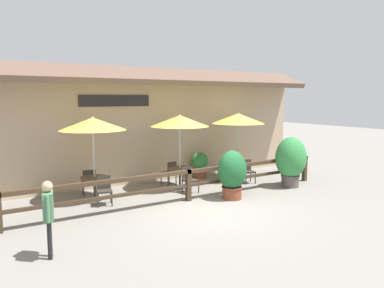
% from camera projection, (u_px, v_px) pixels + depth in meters
% --- Properties ---
extents(ground_plane, '(60.00, 60.00, 0.00)m').
position_uv_depth(ground_plane, '(208.00, 209.00, 10.47)').
color(ground_plane, gray).
extents(building_facade, '(14.28, 1.49, 4.23)m').
position_uv_depth(building_facade, '(144.00, 124.00, 13.65)').
color(building_facade, tan).
rests_on(building_facade, ground).
extents(patio_railing, '(10.40, 0.14, 0.95)m').
position_uv_depth(patio_railing, '(188.00, 178.00, 11.27)').
color(patio_railing, '#3D2D1E').
rests_on(patio_railing, ground).
extents(patio_umbrella_near, '(1.99, 1.99, 2.56)m').
position_uv_depth(patio_umbrella_near, '(93.00, 124.00, 11.16)').
color(patio_umbrella_near, '#B7B2A8').
rests_on(patio_umbrella_near, ground).
extents(dining_table_near, '(0.85, 0.85, 0.72)m').
position_uv_depth(dining_table_near, '(95.00, 182.00, 11.37)').
color(dining_table_near, '#4C3826').
rests_on(dining_table_near, ground).
extents(chair_near_streetside, '(0.51, 0.51, 0.84)m').
position_uv_depth(chair_near_streetside, '(104.00, 189.00, 10.88)').
color(chair_near_streetside, '#332D28').
rests_on(chair_near_streetside, ground).
extents(chair_near_wallside, '(0.48, 0.48, 0.84)m').
position_uv_depth(chair_near_wallside, '(89.00, 181.00, 11.94)').
color(chair_near_wallside, '#332D28').
rests_on(chair_near_wallside, ground).
extents(patio_umbrella_middle, '(1.99, 1.99, 2.56)m').
position_uv_depth(patio_umbrella_middle, '(180.00, 121.00, 12.62)').
color(patio_umbrella_middle, '#B7B2A8').
rests_on(patio_umbrella_middle, ground).
extents(dining_table_middle, '(0.85, 0.85, 0.72)m').
position_uv_depth(dining_table_middle, '(180.00, 172.00, 12.84)').
color(dining_table_middle, '#4C3826').
rests_on(dining_table_middle, ground).
extents(chair_middle_streetside, '(0.48, 0.48, 0.84)m').
position_uv_depth(chair_middle_streetside, '(189.00, 179.00, 12.26)').
color(chair_middle_streetside, '#332D28').
rests_on(chair_middle_streetside, ground).
extents(chair_middle_wallside, '(0.50, 0.50, 0.84)m').
position_uv_depth(chair_middle_wallside, '(170.00, 172.00, 13.41)').
color(chair_middle_wallside, '#332D28').
rests_on(chair_middle_wallside, ground).
extents(patio_umbrella_far, '(1.99, 1.99, 2.56)m').
position_uv_depth(patio_umbrella_far, '(238.00, 119.00, 14.07)').
color(patio_umbrella_far, '#B7B2A8').
rests_on(patio_umbrella_far, ground).
extents(dining_table_far, '(0.85, 0.85, 0.72)m').
position_uv_depth(dining_table_far, '(237.00, 164.00, 14.28)').
color(dining_table_far, '#4C3826').
rests_on(dining_table_far, ground).
extents(chair_far_streetside, '(0.51, 0.51, 0.84)m').
position_uv_depth(chair_far_streetside, '(248.00, 170.00, 13.72)').
color(chair_far_streetside, '#332D28').
rests_on(chair_far_streetside, ground).
extents(chair_far_wallside, '(0.50, 0.50, 0.84)m').
position_uv_depth(chair_far_wallside, '(229.00, 164.00, 14.89)').
color(chair_far_wallside, '#332D28').
rests_on(chair_far_wallside, ground).
extents(potted_plant_small_flowering, '(0.92, 0.82, 1.51)m').
position_uv_depth(potted_plant_small_flowering, '(232.00, 173.00, 11.48)').
color(potted_plant_small_flowering, brown).
rests_on(potted_plant_small_flowering, ground).
extents(potted_plant_broad_leaf, '(1.13, 1.01, 1.76)m').
position_uv_depth(potted_plant_broad_leaf, '(291.00, 160.00, 13.03)').
color(potted_plant_broad_leaf, '#564C47').
rests_on(potted_plant_broad_leaf, ground).
extents(potted_plant_corner_fern, '(0.67, 0.60, 1.01)m').
position_uv_depth(potted_plant_corner_fern, '(200.00, 164.00, 14.48)').
color(potted_plant_corner_fern, brown).
rests_on(potted_plant_corner_fern, ground).
extents(pedestrian, '(0.28, 0.53, 1.53)m').
position_uv_depth(pedestrian, '(48.00, 209.00, 7.18)').
color(pedestrian, black).
rests_on(pedestrian, ground).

